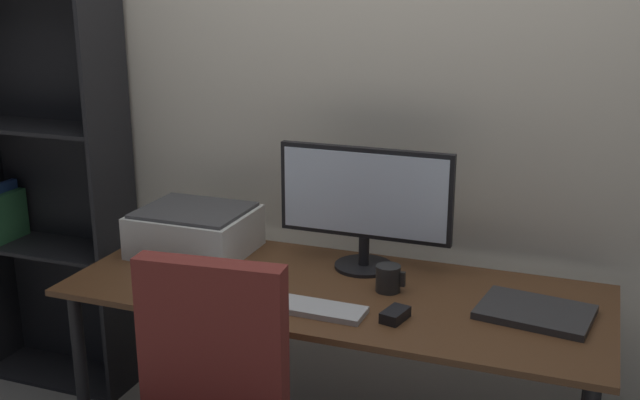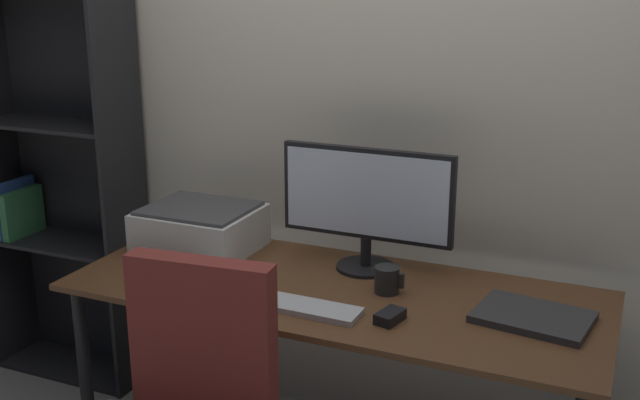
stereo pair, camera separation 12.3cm
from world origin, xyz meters
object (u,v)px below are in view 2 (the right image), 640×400
object	(u,v)px
desk	(334,311)
keyboard	(313,309)
laptop	(533,317)
mouse	(390,316)
bookshelf	(61,185)
coffee_mug	(387,280)
printer	(200,228)
monitor	(367,200)

from	to	relation	value
desk	keyboard	xyz separation A→B (m)	(0.01, -0.19, 0.09)
desk	laptop	size ratio (longest dim) A/B	5.35
mouse	bookshelf	bearing A→B (deg)	176.03
keyboard	mouse	distance (m)	0.23
coffee_mug	printer	distance (m)	0.76
monitor	laptop	distance (m)	0.66
printer	bookshelf	xyz separation A→B (m)	(-0.82, 0.20, 0.02)
keyboard	printer	size ratio (longest dim) A/B	0.72
desk	laptop	world-z (taller)	laptop
printer	laptop	bearing A→B (deg)	-6.12
mouse	monitor	bearing A→B (deg)	133.19
keyboard	printer	distance (m)	0.68
keyboard	desk	bearing A→B (deg)	94.61
monitor	coffee_mug	world-z (taller)	monitor
mouse	coffee_mug	distance (m)	0.21
monitor	mouse	bearing A→B (deg)	-59.86
mouse	laptop	world-z (taller)	mouse
keyboard	laptop	xyz separation A→B (m)	(0.61, 0.20, 0.00)
coffee_mug	bookshelf	distance (m)	1.60
coffee_mug	monitor	bearing A→B (deg)	129.19
coffee_mug	printer	xyz separation A→B (m)	(-0.75, 0.11, 0.04)
printer	bookshelf	bearing A→B (deg)	166.26
desk	monitor	world-z (taller)	monitor
mouse	printer	xyz separation A→B (m)	(-0.83, 0.30, 0.06)
keyboard	mouse	world-z (taller)	mouse
mouse	printer	size ratio (longest dim) A/B	0.24
desk	printer	size ratio (longest dim) A/B	4.28
monitor	mouse	distance (m)	0.48
bookshelf	desk	bearing A→B (deg)	-13.71
printer	keyboard	bearing A→B (deg)	-28.98
laptop	bookshelf	xyz separation A→B (m)	(-2.02, 0.33, 0.09)
keyboard	coffee_mug	distance (m)	0.27
laptop	printer	bearing A→B (deg)	-178.05
printer	desk	bearing A→B (deg)	-13.66
monitor	keyboard	distance (m)	0.45
desk	coffee_mug	world-z (taller)	coffee_mug
mouse	printer	distance (m)	0.88
bookshelf	mouse	bearing A→B (deg)	-17.01
laptop	printer	world-z (taller)	printer
desk	laptop	distance (m)	0.63
desk	printer	bearing A→B (deg)	166.34
mouse	coffee_mug	xyz separation A→B (m)	(-0.08, 0.20, 0.03)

